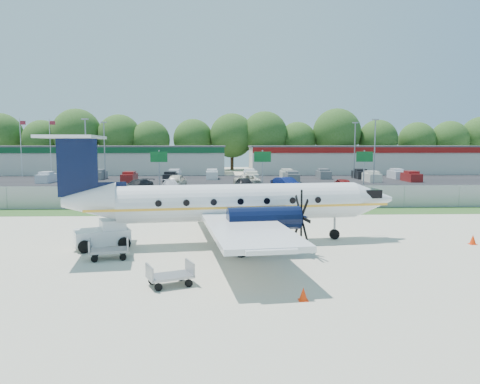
{
  "coord_description": "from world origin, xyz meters",
  "views": [
    {
      "loc": [
        -1.16,
        -26.94,
        5.76
      ],
      "look_at": [
        0.0,
        6.0,
        2.3
      ],
      "focal_mm": 35.0,
      "sensor_mm": 36.0,
      "label": 1
    }
  ],
  "objects_px": {
    "aircraft": "(233,202)",
    "baggage_cart_near": "(170,275)",
    "baggage_cart_far": "(109,250)",
    "pushback_tug": "(105,234)"
  },
  "relations": [
    {
      "from": "baggage_cart_far",
      "to": "pushback_tug",
      "type": "bearing_deg",
      "value": 108.23
    },
    {
      "from": "aircraft",
      "to": "baggage_cart_near",
      "type": "height_order",
      "value": "aircraft"
    },
    {
      "from": "aircraft",
      "to": "pushback_tug",
      "type": "relative_size",
      "value": 6.05
    },
    {
      "from": "pushback_tug",
      "to": "baggage_cart_near",
      "type": "xyz_separation_m",
      "value": [
        4.4,
        -7.1,
        -0.31
      ]
    },
    {
      "from": "aircraft",
      "to": "baggage_cart_near",
      "type": "xyz_separation_m",
      "value": [
        -2.7,
        -8.03,
        -1.94
      ]
    },
    {
      "from": "aircraft",
      "to": "baggage_cart_far",
      "type": "bearing_deg",
      "value": -150.94
    },
    {
      "from": "aircraft",
      "to": "pushback_tug",
      "type": "height_order",
      "value": "aircraft"
    },
    {
      "from": "baggage_cart_far",
      "to": "aircraft",
      "type": "bearing_deg",
      "value": 29.06
    },
    {
      "from": "aircraft",
      "to": "pushback_tug",
      "type": "distance_m",
      "value": 7.34
    },
    {
      "from": "pushback_tug",
      "to": "baggage_cart_far",
      "type": "distance_m",
      "value": 2.7
    }
  ]
}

